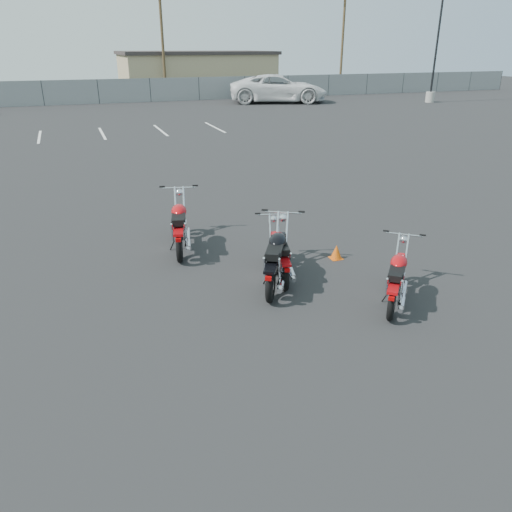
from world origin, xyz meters
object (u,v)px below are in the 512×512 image
object	(u,v)px
white_van	(279,80)
motorcycle_rear_red	(397,279)
motorcycle_second_black	(277,258)
motorcycle_front_red	(180,226)
motorcycle_third_red	(280,254)

from	to	relation	value
white_van	motorcycle_rear_red	bearing A→B (deg)	178.84
motorcycle_second_black	white_van	world-z (taller)	white_van
motorcycle_front_red	motorcycle_third_red	world-z (taller)	motorcycle_front_red
motorcycle_front_red	motorcycle_second_black	bearing A→B (deg)	-61.30
motorcycle_second_black	white_van	size ratio (longest dim) A/B	0.24
motorcycle_rear_red	motorcycle_third_red	bearing A→B (deg)	130.02
white_van	motorcycle_third_red	bearing A→B (deg)	175.41
motorcycle_third_red	motorcycle_rear_red	size ratio (longest dim) A/B	1.14
motorcycle_second_black	motorcycle_third_red	xyz separation A→B (m)	(0.20, 0.31, -0.06)
motorcycle_front_red	motorcycle_rear_red	distance (m)	4.80
motorcycle_rear_red	white_van	bearing A→B (deg)	70.70
motorcycle_third_red	white_van	distance (m)	32.46
motorcycle_second_black	motorcycle_rear_red	xyz separation A→B (m)	(1.65, -1.42, -0.06)
motorcycle_third_red	motorcycle_rear_red	world-z (taller)	motorcycle_third_red
motorcycle_front_red	white_van	world-z (taller)	white_van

